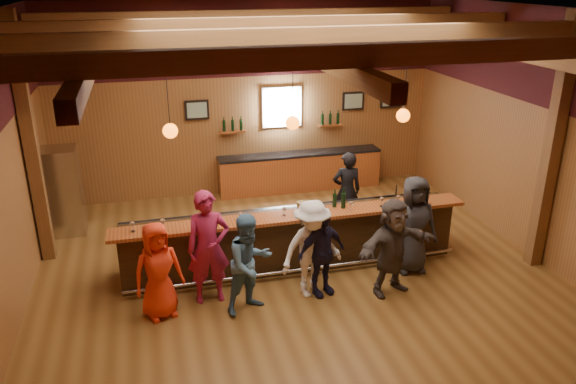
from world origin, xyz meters
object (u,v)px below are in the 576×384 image
object	(u,v)px
ice_bucket	(302,208)
customer_brown	(392,247)
stainless_fridge	(64,191)
customer_denim	(250,263)
back_bar_cabinet	(300,171)
customer_dark	(413,225)
customer_white	(312,249)
bar_counter	(291,237)
bartender	(347,191)
customer_orange	(158,270)
bottle_a	(335,200)
customer_navy	(322,253)
customer_redvest	(208,247)

from	to	relation	value
ice_bucket	customer_brown	bearing A→B (deg)	-41.61
stainless_fridge	customer_denim	distance (m)	4.89
back_bar_cabinet	ice_bucket	xyz separation A→B (m)	(-1.06, -3.88, 0.74)
back_bar_cabinet	customer_dark	world-z (taller)	customer_dark
back_bar_cabinet	customer_white	world-z (taller)	customer_white
bar_counter	bartender	world-z (taller)	bartender
customer_denim	customer_dark	xyz separation A→B (m)	(3.03, 0.53, 0.07)
customer_white	bartender	xyz separation A→B (m)	(1.46, 2.31, -0.01)
ice_bucket	customer_white	bearing A→B (deg)	-95.55
back_bar_cabinet	customer_denim	distance (m)	5.39
customer_orange	bottle_a	size ratio (longest dim) A/B	4.73
customer_denim	bartender	xyz separation A→B (m)	(2.52, 2.50, 0.01)
customer_navy	stainless_fridge	bearing A→B (deg)	123.67
customer_navy	ice_bucket	distance (m)	0.98
ice_bucket	customer_dark	bearing A→B (deg)	-14.58
customer_orange	customer_white	distance (m)	2.45
bar_counter	customer_redvest	xyz separation A→B (m)	(-1.60, -0.88, 0.43)
customer_white	customer_brown	xyz separation A→B (m)	(1.31, -0.26, -0.00)
customer_redvest	customer_denim	xyz separation A→B (m)	(0.58, -0.46, -0.13)
customer_orange	customer_white	xyz separation A→B (m)	(2.45, -0.01, 0.05)
bar_counter	bartender	distance (m)	1.93
customer_denim	customer_redvest	bearing A→B (deg)	118.29
customer_denim	customer_white	distance (m)	1.08
customer_orange	customer_redvest	bearing A→B (deg)	0.57
customer_orange	ice_bucket	xyz separation A→B (m)	(2.53, 0.82, 0.43)
customer_denim	bottle_a	xyz separation A→B (m)	(1.78, 1.16, 0.42)
back_bar_cabinet	customer_denim	bearing A→B (deg)	-114.19
customer_brown	bottle_a	distance (m)	1.42
customer_redvest	customer_denim	world-z (taller)	customer_redvest
ice_bucket	bottle_a	xyz separation A→B (m)	(0.64, 0.14, 0.02)
bartender	ice_bucket	size ratio (longest dim) A/B	7.80
back_bar_cabinet	bartender	size ratio (longest dim) A/B	2.40
customer_navy	bottle_a	bearing A→B (deg)	44.42
customer_denim	customer_dark	bearing A→B (deg)	-13.48
bar_counter	bottle_a	xyz separation A→B (m)	(0.76, -0.17, 0.72)
back_bar_cabinet	customer_white	distance (m)	4.86
bar_counter	back_bar_cabinet	xyz separation A→B (m)	(1.18, 3.57, -0.05)
back_bar_cabinet	bartender	bearing A→B (deg)	-82.47
back_bar_cabinet	customer_white	size ratio (longest dim) A/B	2.38
stainless_fridge	bottle_a	xyz separation A→B (m)	(4.88, -2.62, 0.34)
stainless_fridge	customer_orange	size ratio (longest dim) A/B	1.15
back_bar_cabinet	stainless_fridge	xyz separation A→B (m)	(-5.30, -1.12, 0.42)
bartender	ice_bucket	world-z (taller)	bartender
customer_orange	customer_navy	world-z (taller)	customer_orange
bartender	stainless_fridge	bearing A→B (deg)	-8.57
bar_counter	customer_brown	size ratio (longest dim) A/B	3.76
back_bar_cabinet	customer_navy	world-z (taller)	customer_navy
bar_counter	customer_navy	xyz separation A→B (m)	(0.21, -1.16, 0.23)
bar_counter	stainless_fridge	xyz separation A→B (m)	(-4.12, 2.45, 0.38)
bar_counter	customer_navy	bearing A→B (deg)	-79.92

